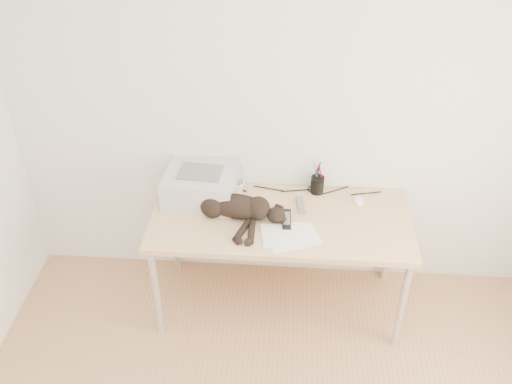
# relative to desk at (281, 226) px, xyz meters

# --- Properties ---
(wall_back) EXTENTS (3.50, 0.00, 3.50)m
(wall_back) POSITION_rel_desk_xyz_m (0.00, 0.27, 0.69)
(wall_back) COLOR silver
(wall_back) RESTS_ON floor
(desk) EXTENTS (1.60, 0.70, 0.74)m
(desk) POSITION_rel_desk_xyz_m (0.00, 0.00, 0.00)
(desk) COLOR #E5C886
(desk) RESTS_ON floor
(printer) EXTENTS (0.47, 0.40, 0.21)m
(printer) POSITION_rel_desk_xyz_m (-0.51, 0.08, 0.23)
(printer) COLOR #B4B5BA
(printer) RESTS_ON desk
(papers) EXTENTS (0.38, 0.31, 0.01)m
(papers) POSITION_rel_desk_xyz_m (0.06, -0.25, 0.14)
(papers) COLOR white
(papers) RESTS_ON desk
(cat) EXTENTS (0.71, 0.37, 0.16)m
(cat) POSITION_rel_desk_xyz_m (-0.29, -0.09, 0.20)
(cat) COLOR black
(cat) RESTS_ON desk
(mug) EXTENTS (0.15, 0.15, 0.10)m
(mug) POSITION_rel_desk_xyz_m (-0.30, 0.15, 0.18)
(mug) COLOR white
(mug) RESTS_ON desk
(pen_cup) EXTENTS (0.09, 0.09, 0.22)m
(pen_cup) POSITION_rel_desk_xyz_m (0.22, 0.20, 0.19)
(pen_cup) COLOR black
(pen_cup) RESTS_ON desk
(remote_grey) EXTENTS (0.06, 0.17, 0.02)m
(remote_grey) POSITION_rel_desk_xyz_m (0.12, 0.04, 0.14)
(remote_grey) COLOR slate
(remote_grey) RESTS_ON desk
(remote_black) EXTENTS (0.06, 0.19, 0.02)m
(remote_black) POSITION_rel_desk_xyz_m (0.04, -0.11, 0.14)
(remote_black) COLOR black
(remote_black) RESTS_ON desk
(mouse) EXTENTS (0.07, 0.11, 0.03)m
(mouse) POSITION_rel_desk_xyz_m (0.49, 0.12, 0.15)
(mouse) COLOR white
(mouse) RESTS_ON desk
(cable_tangle) EXTENTS (1.36, 0.08, 0.01)m
(cable_tangle) POSITION_rel_desk_xyz_m (0.00, 0.22, 0.14)
(cable_tangle) COLOR black
(cable_tangle) RESTS_ON desk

